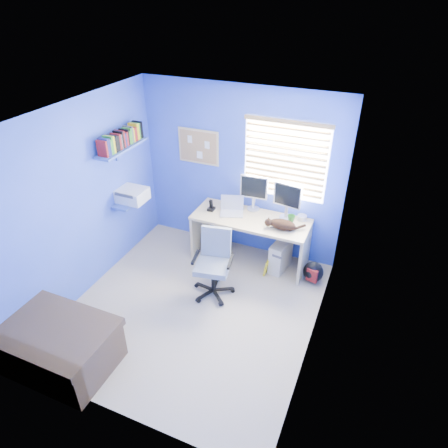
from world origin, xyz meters
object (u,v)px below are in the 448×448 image
at_px(laptop, 232,207).
at_px(office_chair, 214,271).
at_px(cat, 282,224).
at_px(tower_pc, 281,255).
at_px(desk, 250,240).

distance_m(laptop, office_chair, 1.00).
bearing_deg(cat, tower_pc, 81.73).
height_order(tower_pc, office_chair, office_chair).
bearing_deg(desk, office_chair, -103.70).
xyz_separation_m(laptop, cat, (0.78, -0.10, -0.04)).
bearing_deg(office_chair, desk, 76.30).
distance_m(laptop, cat, 0.79).
bearing_deg(laptop, tower_pc, -20.32).
xyz_separation_m(desk, laptop, (-0.30, 0.01, 0.48)).
distance_m(desk, tower_pc, 0.50).
height_order(laptop, cat, laptop).
height_order(desk, laptop, laptop).
xyz_separation_m(laptop, tower_pc, (0.78, -0.02, -0.62)).
bearing_deg(desk, cat, -10.71).
distance_m(desk, cat, 0.66).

